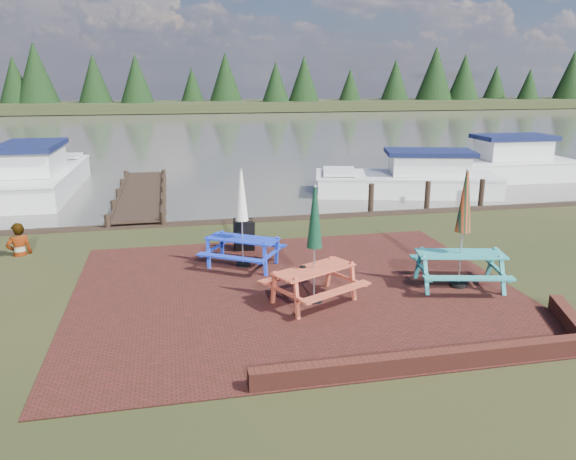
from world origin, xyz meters
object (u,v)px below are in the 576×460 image
(picnic_table_teal, at_px, (461,248))
(boat_jetty, at_px, (38,177))
(picnic_table_blue, at_px, (242,234))
(person, at_px, (16,223))
(picnic_table_red, at_px, (314,263))
(chalkboard, at_px, (244,235))
(boat_near, at_px, (411,180))
(boat_far, at_px, (497,166))
(jetty, at_px, (142,194))

(picnic_table_teal, distance_m, boat_jetty, 17.05)
(picnic_table_blue, xyz_separation_m, boat_jetty, (-6.61, 10.88, -0.32))
(picnic_table_blue, xyz_separation_m, person, (-5.30, 1.98, 0.02))
(picnic_table_red, bearing_deg, boat_jetty, 93.23)
(chalkboard, height_order, boat_near, boat_near)
(picnic_table_red, bearing_deg, boat_near, 30.60)
(picnic_table_red, distance_m, boat_near, 12.13)
(chalkboard, height_order, boat_jetty, boat_jetty)
(chalkboard, xyz_separation_m, person, (-5.49, 0.79, 0.40))
(boat_far, relative_size, person, 4.29)
(picnic_table_blue, bearing_deg, boat_jetty, 153.99)
(chalkboard, relative_size, person, 0.50)
(picnic_table_red, distance_m, jetty, 11.58)
(chalkboard, xyz_separation_m, boat_near, (7.42, 6.61, -0.05))
(boat_far, xyz_separation_m, person, (-17.94, -7.90, 0.37))
(picnic_table_red, xyz_separation_m, boat_jetty, (-7.69, 13.30, -0.33))
(picnic_table_red, bearing_deg, boat_far, 19.96)
(picnic_table_red, xyz_separation_m, picnic_table_blue, (-1.08, 2.42, -0.01))
(boat_jetty, distance_m, person, 9.00)
(boat_jetty, bearing_deg, boat_near, -11.15)
(picnic_table_red, bearing_deg, picnic_table_blue, 87.28)
(jetty, xyz_separation_m, boat_near, (10.24, -0.74, 0.26))
(jetty, bearing_deg, boat_far, 5.02)
(boat_near, bearing_deg, picnic_table_teal, 176.56)
(picnic_table_blue, height_order, boat_jetty, picnic_table_blue)
(picnic_table_red, distance_m, boat_far, 16.88)
(picnic_table_red, distance_m, picnic_table_blue, 2.65)
(person, bearing_deg, boat_far, -176.73)
(picnic_table_teal, bearing_deg, picnic_table_red, -164.00)
(person, bearing_deg, jetty, -132.69)
(picnic_table_red, bearing_deg, chalkboard, 77.09)
(boat_near, bearing_deg, chalkboard, 146.68)
(picnic_table_blue, xyz_separation_m, jetty, (-2.63, 8.54, -0.68))
(picnic_table_teal, height_order, boat_near, picnic_table_teal)
(chalkboard, height_order, jetty, chalkboard)
(picnic_table_red, relative_size, boat_far, 0.33)
(picnic_table_blue, bearing_deg, boat_near, 78.40)
(picnic_table_teal, relative_size, jetty, 0.27)
(picnic_table_red, height_order, boat_far, picnic_table_red)
(picnic_table_red, relative_size, boat_near, 0.31)
(person, bearing_deg, picnic_table_blue, 139.06)
(picnic_table_red, relative_size, boat_jetty, 0.29)
(picnic_table_teal, xyz_separation_m, boat_far, (8.38, 12.12, -0.42))
(boat_jetty, xyz_separation_m, boat_near, (14.22, -3.09, -0.11))
(jetty, bearing_deg, boat_near, -4.15)
(boat_jetty, relative_size, person, 4.83)
(jetty, xyz_separation_m, boat_far, (15.27, 1.34, 0.34))
(picnic_table_teal, distance_m, chalkboard, 5.34)
(jetty, height_order, person, person)
(boat_near, relative_size, person, 4.52)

